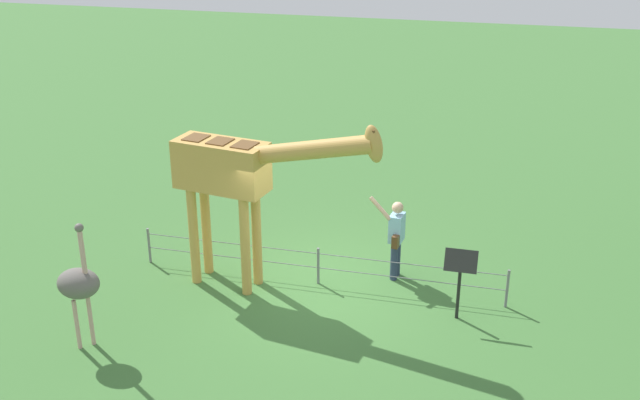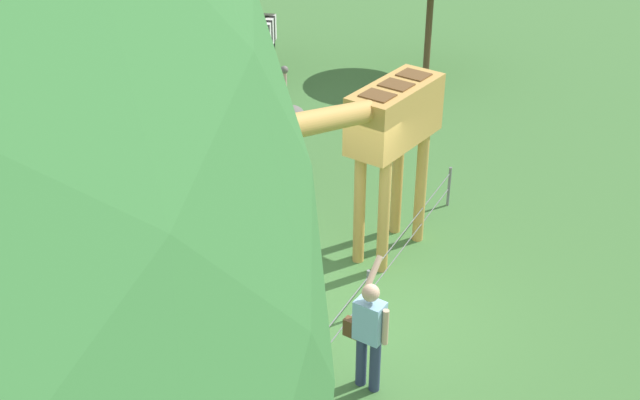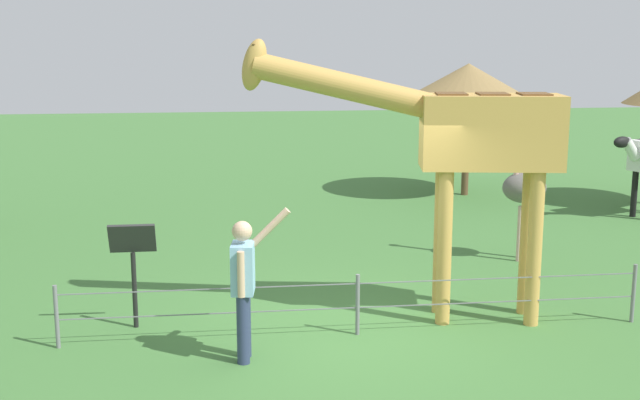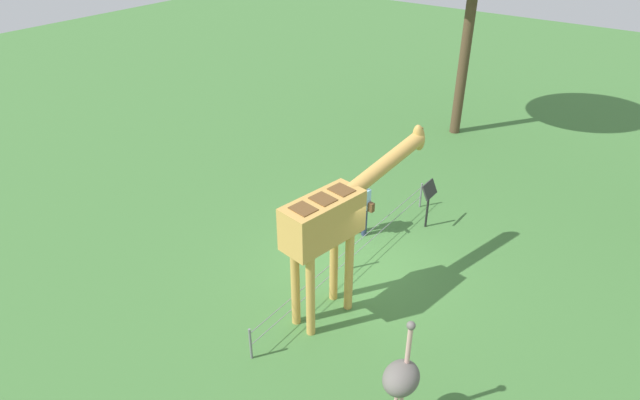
# 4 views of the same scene
# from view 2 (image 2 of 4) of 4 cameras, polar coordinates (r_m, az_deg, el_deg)

# --- Properties ---
(ground_plane) EXTENTS (60.00, 60.00, 0.00)m
(ground_plane) POSITION_cam_2_polar(r_m,az_deg,el_deg) (12.00, 2.75, -7.72)
(ground_plane) COLOR #427538
(giraffe) EXTENTS (3.98, 1.12, 3.53)m
(giraffe) POSITION_cam_2_polar(r_m,az_deg,el_deg) (12.01, 4.33, 4.96)
(giraffe) COLOR gold
(giraffe) RESTS_ON ground_plane
(visitor) EXTENTS (0.68, 0.59, 1.70)m
(visitor) POSITION_cam_2_polar(r_m,az_deg,el_deg) (10.22, 3.41, -8.99)
(visitor) COLOR navy
(visitor) RESTS_ON ground_plane
(zebra) EXTENTS (1.80, 0.90, 1.66)m
(zebra) POSITION_cam_2_polar(r_m,az_deg,el_deg) (19.29, -4.04, 11.14)
(zebra) COLOR black
(zebra) RESTS_ON ground_plane
(ostrich) EXTENTS (0.70, 0.56, 2.25)m
(ostrich) POSITION_cam_2_polar(r_m,az_deg,el_deg) (14.97, -2.14, 5.61)
(ostrich) COLOR #CC9E93
(ostrich) RESTS_ON ground_plane
(info_sign) EXTENTS (0.56, 0.21, 1.32)m
(info_sign) POSITION_cam_2_polar(r_m,az_deg,el_deg) (9.76, -6.35, -11.01)
(info_sign) COLOR black
(info_sign) RESTS_ON ground_plane
(wire_fence) EXTENTS (7.05, 0.05, 0.75)m
(wire_fence) POSITION_cam_2_polar(r_m,az_deg,el_deg) (11.72, 3.34, -6.30)
(wire_fence) COLOR slate
(wire_fence) RESTS_ON ground_plane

